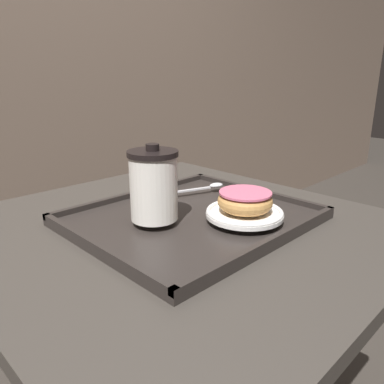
# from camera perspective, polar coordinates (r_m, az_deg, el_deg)

# --- Properties ---
(cafe_table) EXTENTS (0.78, 0.81, 0.70)m
(cafe_table) POSITION_cam_1_polar(r_m,az_deg,el_deg) (0.85, -2.05, -15.83)
(cafe_table) COLOR #38332D
(cafe_table) RESTS_ON ground_plane
(serving_tray) EXTENTS (0.46, 0.39, 0.02)m
(serving_tray) POSITION_cam_1_polar(r_m,az_deg,el_deg) (0.78, -0.00, -4.00)
(serving_tray) COLOR #282321
(serving_tray) RESTS_ON cafe_table
(coffee_cup_front) EXTENTS (0.10, 0.10, 0.15)m
(coffee_cup_front) POSITION_cam_1_polar(r_m,az_deg,el_deg) (0.71, -5.87, 1.08)
(coffee_cup_front) COLOR white
(coffee_cup_front) RESTS_ON serving_tray
(plate_with_chocolate_donut) EXTENTS (0.15, 0.15, 0.01)m
(plate_with_chocolate_donut) POSITION_cam_1_polar(r_m,az_deg,el_deg) (0.74, 8.01, -3.18)
(plate_with_chocolate_donut) COLOR white
(plate_with_chocolate_donut) RESTS_ON serving_tray
(donut_chocolate_glazed) EXTENTS (0.11, 0.11, 0.04)m
(donut_chocolate_glazed) POSITION_cam_1_polar(r_m,az_deg,el_deg) (0.74, 8.09, -1.31)
(donut_chocolate_glazed) COLOR tan
(donut_chocolate_glazed) RESTS_ON plate_with_chocolate_donut
(spoon) EXTENTS (0.16, 0.07, 0.01)m
(spoon) POSITION_cam_1_polar(r_m,az_deg,el_deg) (0.92, 2.25, 0.78)
(spoon) COLOR silver
(spoon) RESTS_ON serving_tray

